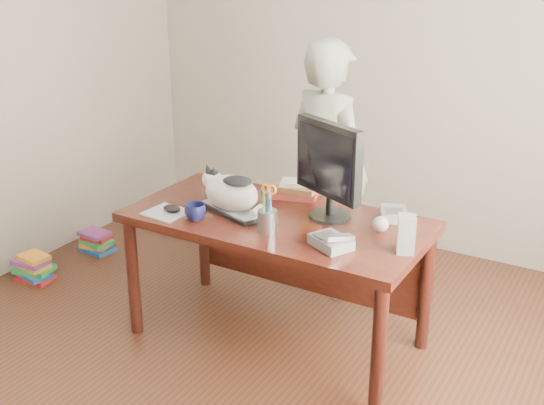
{
  "coord_description": "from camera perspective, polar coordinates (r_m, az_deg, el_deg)",
  "views": [
    {
      "loc": [
        1.67,
        -2.3,
        2.13
      ],
      "look_at": [
        0.0,
        0.55,
        0.85
      ],
      "focal_mm": 45.0,
      "sensor_mm": 36.0,
      "label": 1
    }
  ],
  "objects": [
    {
      "name": "monitor",
      "position": [
        3.52,
        4.76,
        3.11
      ],
      "size": [
        0.44,
        0.3,
        0.52
      ],
      "rotation": [
        0.0,
        0.0,
        -0.43
      ],
      "color": "black",
      "rests_on": "desk"
    },
    {
      "name": "book_pile_b",
      "position": [
        5.13,
        -14.48,
        -3.19
      ],
      "size": [
        0.26,
        0.2,
        0.15
      ],
      "color": "#184A90",
      "rests_on": "ground"
    },
    {
      "name": "desk",
      "position": [
        3.75,
        1.0,
        -2.92
      ],
      "size": [
        1.6,
        0.8,
        0.75
      ],
      "color": "black",
      "rests_on": "ground"
    },
    {
      "name": "calculator",
      "position": [
        3.66,
        10.15,
        -0.94
      ],
      "size": [
        0.19,
        0.22,
        0.05
      ],
      "rotation": [
        0.0,
        0.0,
        0.41
      ],
      "color": "slate",
      "rests_on": "desk"
    },
    {
      "name": "book_pile_a",
      "position": [
        4.82,
        -19.3,
        -5.21
      ],
      "size": [
        0.27,
        0.22,
        0.18
      ],
      "color": "#AC181A",
      "rests_on": "ground"
    },
    {
      "name": "speaker",
      "position": [
        3.26,
        11.17,
        -2.61
      ],
      "size": [
        0.11,
        0.11,
        0.18
      ],
      "rotation": [
        0.0,
        0.0,
        0.38
      ],
      "color": "#959597",
      "rests_on": "desk"
    },
    {
      "name": "mousepad",
      "position": [
        3.72,
        -8.78,
        -0.83
      ],
      "size": [
        0.24,
        0.22,
        0.01
      ],
      "rotation": [
        0.0,
        0.0,
        -0.08
      ],
      "color": "silver",
      "rests_on": "desk"
    },
    {
      "name": "pen_cup",
      "position": [
        3.43,
        -0.39,
        -1.31
      ],
      "size": [
        0.11,
        0.11,
        0.25
      ],
      "rotation": [
        0.0,
        0.0,
        0.08
      ],
      "color": "gray",
      "rests_on": "desk"
    },
    {
      "name": "keyboard",
      "position": [
        3.69,
        -3.38,
        -0.63
      ],
      "size": [
        0.44,
        0.28,
        0.02
      ],
      "rotation": [
        0.0,
        0.0,
        -0.33
      ],
      "color": "black",
      "rests_on": "desk"
    },
    {
      "name": "mouse",
      "position": [
        3.72,
        -8.36,
        -0.49
      ],
      "size": [
        0.11,
        0.07,
        0.04
      ],
      "rotation": [
        0.0,
        0.0,
        -0.08
      ],
      "color": "black",
      "rests_on": "mousepad"
    },
    {
      "name": "held_book",
      "position": [
        3.99,
        3.72,
        5.4
      ],
      "size": [
        0.17,
        0.13,
        0.21
      ],
      "rotation": [
        0.0,
        0.0,
        -0.31
      ],
      "color": "yellow",
      "rests_on": "person"
    },
    {
      "name": "baseball",
      "position": [
        3.47,
        9.07,
        -1.8
      ],
      "size": [
        0.08,
        0.08,
        0.08
      ],
      "rotation": [
        0.0,
        0.0,
        -0.41
      ],
      "color": "silver",
      "rests_on": "desk"
    },
    {
      "name": "coffee_mug",
      "position": [
        3.6,
        -6.44,
        -0.8
      ],
      "size": [
        0.14,
        0.14,
        0.09
      ],
      "primitive_type": "imported",
      "rotation": [
        0.0,
        0.0,
        0.27
      ],
      "color": "black",
      "rests_on": "desk"
    },
    {
      "name": "book_stack",
      "position": [
        3.91,
        2.11,
        1.08
      ],
      "size": [
        0.28,
        0.24,
        0.09
      ],
      "rotation": [
        0.0,
        0.0,
        0.22
      ],
      "color": "#521915",
      "rests_on": "desk"
    },
    {
      "name": "room",
      "position": [
        2.95,
        -5.43,
        5.72
      ],
      "size": [
        4.5,
        4.5,
        4.5
      ],
      "color": "black",
      "rests_on": "ground"
    },
    {
      "name": "cat",
      "position": [
        3.66,
        -3.56,
        1.0
      ],
      "size": [
        0.41,
        0.29,
        0.23
      ],
      "rotation": [
        0.0,
        0.0,
        -0.33
      ],
      "color": "white",
      "rests_on": "keyboard"
    },
    {
      "name": "phone",
      "position": [
        3.28,
        5.02,
        -3.25
      ],
      "size": [
        0.24,
        0.22,
        0.09
      ],
      "rotation": [
        0.0,
        0.0,
        -0.48
      ],
      "color": "slate",
      "rests_on": "desk"
    },
    {
      "name": "person",
      "position": [
        4.21,
        4.7,
        2.74
      ],
      "size": [
        0.68,
        0.55,
        1.61
      ],
      "primitive_type": "imported",
      "rotation": [
        0.0,
        0.0,
        2.83
      ],
      "color": "beige",
      "rests_on": "ground"
    }
  ]
}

